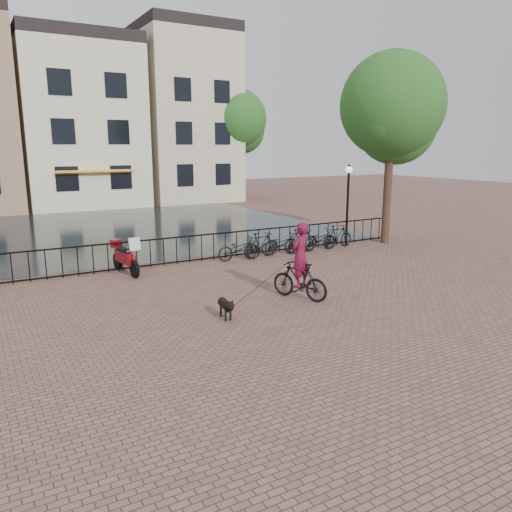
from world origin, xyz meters
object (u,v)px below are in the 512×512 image
cyclist (300,266)px  motorcycle (125,254)px  lamp_post (348,191)px  dog (226,308)px

cyclist → motorcycle: cyclist is taller
lamp_post → cyclist: lamp_post is taller
cyclist → dog: 2.69m
lamp_post → dog: bearing=-146.4°
lamp_post → cyclist: size_ratio=1.34×
dog → lamp_post: bearing=41.5°
lamp_post → cyclist: bearing=-139.0°
lamp_post → dog: 10.79m
dog → motorcycle: bearing=106.8°
cyclist → dog: (-2.56, -0.44, -0.69)m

